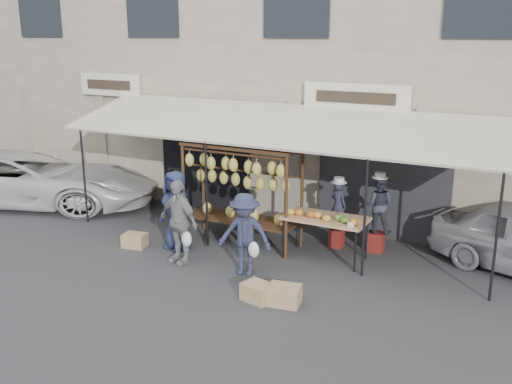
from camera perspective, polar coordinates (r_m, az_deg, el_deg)
ground_plane at (r=11.24m, az=-3.66°, el=-8.06°), size 90.00×90.00×0.00m
shophouse at (r=16.22m, az=8.33°, el=12.39°), size 24.00×6.15×7.30m
awning at (r=12.45m, az=1.63°, el=6.65°), size 10.00×2.35×2.92m
banana_rack at (r=12.26m, az=-1.58°, el=1.75°), size 2.60×0.90×2.24m
produce_table at (r=11.64m, az=6.88°, el=-2.69°), size 1.70×0.90×1.04m
vendor_left at (r=12.36m, az=8.20°, el=-1.33°), size 0.46×0.38×1.08m
vendor_right at (r=12.21m, az=12.15°, el=-1.24°), size 0.66×0.55×1.23m
customer_left at (r=12.27m, az=-7.99°, el=-1.83°), size 0.96×0.75×1.73m
customer_mid at (r=11.54m, az=-7.76°, el=-2.96°), size 1.08×0.64×1.72m
customer_right at (r=10.90m, az=-1.13°, el=-4.25°), size 1.15×0.81×1.61m
stool_left at (r=12.60m, az=8.07°, el=-4.56°), size 0.32×0.32×0.40m
stool_right at (r=12.47m, az=11.93°, el=-4.89°), size 0.36×0.36×0.43m
crate_near_a at (r=10.08m, az=0.19°, el=-9.97°), size 0.60×0.50×0.31m
crate_near_b at (r=9.96m, az=2.83°, el=-10.27°), size 0.62×0.51×0.33m
crate_far at (r=12.75m, az=-12.03°, el=-4.75°), size 0.55×0.46×0.29m
van at (r=16.66m, az=-22.79°, el=2.43°), size 5.59×3.93×2.13m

